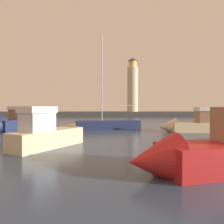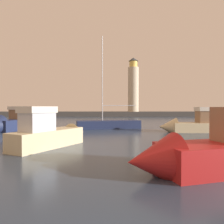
# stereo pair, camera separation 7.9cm
# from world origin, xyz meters

# --- Properties ---
(ground_plane) EXTENTS (220.00, 220.00, 0.00)m
(ground_plane) POSITION_xyz_m (0.00, 33.17, 0.00)
(ground_plane) COLOR #2D3D51
(breakwater) EXTENTS (77.78, 6.67, 1.47)m
(breakwater) POSITION_xyz_m (0.00, 66.34, 0.74)
(breakwater) COLOR #423F3D
(breakwater) RESTS_ON ground_plane
(lighthouse) EXTENTS (3.36, 3.36, 16.96)m
(lighthouse) POSITION_xyz_m (7.44, 66.34, 9.51)
(lighthouse) COLOR beige
(lighthouse) RESTS_ON breakwater
(motorboat_0) EXTENTS (5.22, 9.21, 3.53)m
(motorboat_0) POSITION_xyz_m (-12.23, 24.85, 0.94)
(motorboat_0) COLOR #1E284C
(motorboat_0) RESTS_ON ground_plane
(motorboat_1) EXTENTS (7.97, 4.26, 3.34)m
(motorboat_1) POSITION_xyz_m (4.24, 7.29, 0.87)
(motorboat_1) COLOR #B21E1E
(motorboat_1) RESTS_ON ground_plane
(motorboat_2) EXTENTS (5.08, 7.09, 3.12)m
(motorboat_2) POSITION_xyz_m (-4.16, 13.90, 0.99)
(motorboat_2) COLOR beige
(motorboat_2) RESTS_ON ground_plane
(motorboat_4) EXTENTS (7.43, 2.27, 3.38)m
(motorboat_4) POSITION_xyz_m (9.39, 23.05, 0.86)
(motorboat_4) COLOR beige
(motorboat_4) RESTS_ON ground_plane
(sailboat_moored) EXTENTS (8.91, 4.07, 12.50)m
(sailboat_moored) POSITION_xyz_m (-0.12, 27.49, 0.59)
(sailboat_moored) COLOR #1E284C
(sailboat_moored) RESTS_ON ground_plane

